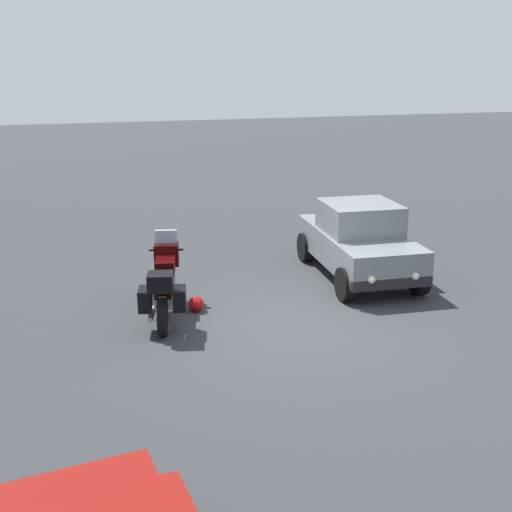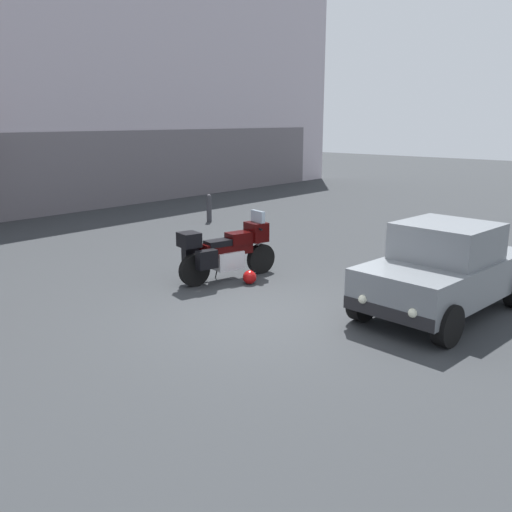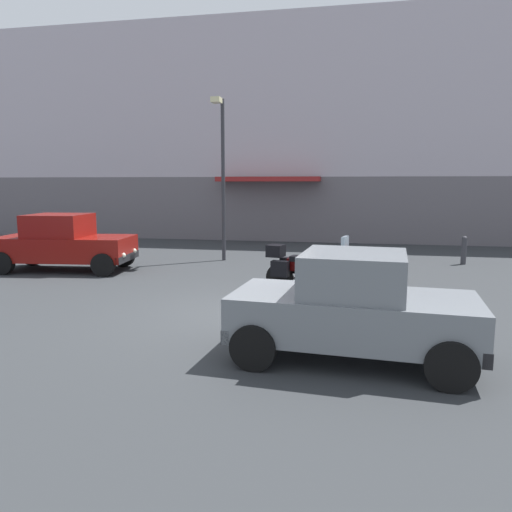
{
  "view_description": "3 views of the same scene",
  "coord_description": "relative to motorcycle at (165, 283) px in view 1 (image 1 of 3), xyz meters",
  "views": [
    {
      "loc": [
        -8.92,
        3.51,
        4.23
      ],
      "look_at": [
        0.97,
        0.4,
        1.0
      ],
      "focal_mm": 43.28,
      "sensor_mm": 36.0,
      "label": 1
    },
    {
      "loc": [
        -6.73,
        -5.67,
        3.21
      ],
      "look_at": [
        0.48,
        0.67,
        0.83
      ],
      "focal_mm": 38.83,
      "sensor_mm": 36.0,
      "label": 2
    },
    {
      "loc": [
        2.0,
        -8.99,
        2.51
      ],
      "look_at": [
        0.17,
        0.27,
        1.1
      ],
      "focal_mm": 34.15,
      "sensor_mm": 36.0,
      "label": 3
    }
  ],
  "objects": [
    {
      "name": "ground_plane",
      "position": [
        -1.1,
        -2.01,
        -0.62
      ],
      "size": [
        80.0,
        80.0,
        0.0
      ],
      "primitive_type": "plane",
      "color": "#2D3033"
    },
    {
      "name": "motorcycle",
      "position": [
        0.0,
        0.0,
        0.0
      ],
      "size": [
        2.23,
        1.01,
        1.36
      ],
      "rotation": [
        0.0,
        0.0,
        -0.23
      ],
      "color": "black",
      "rests_on": "ground"
    },
    {
      "name": "car_compact_side",
      "position": [
        0.94,
        -4.16,
        0.15
      ],
      "size": [
        3.57,
        1.95,
        1.56
      ],
      "rotation": [
        0.0,
        0.0,
        3.06
      ],
      "color": "slate",
      "rests_on": "ground"
    },
    {
      "name": "helmet",
      "position": [
        0.07,
        -0.55,
        -0.48
      ],
      "size": [
        0.28,
        0.28,
        0.28
      ],
      "primitive_type": "sphere",
      "color": "#990C0C",
      "rests_on": "ground"
    }
  ]
}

